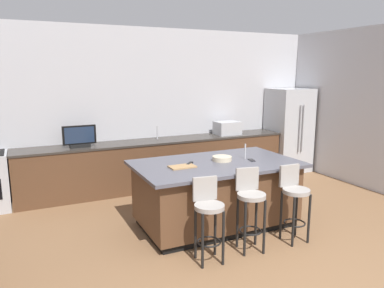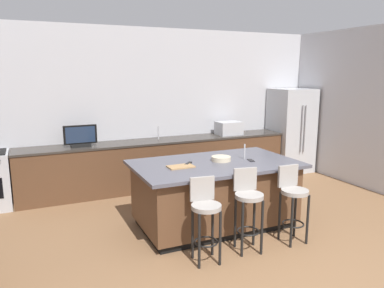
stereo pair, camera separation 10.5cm
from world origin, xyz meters
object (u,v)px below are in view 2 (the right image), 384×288
at_px(tv_remote, 188,164).
at_px(refrigerator, 291,130).
at_px(bar_stool_left, 205,213).
at_px(bar_stool_right, 293,197).
at_px(tv_monitor, 80,137).
at_px(kitchen_island, 215,193).
at_px(microwave, 229,128).
at_px(bar_stool_center, 248,202).
at_px(cell_phone, 251,160).
at_px(fruit_bowl, 221,159).
at_px(cutting_board, 181,167).

bearing_deg(tv_remote, refrigerator, 75.57).
height_order(bar_stool_left, bar_stool_right, bar_stool_right).
relative_size(tv_monitor, bar_stool_right, 0.56).
distance_m(kitchen_island, bar_stool_left, 1.04).
distance_m(microwave, bar_stool_right, 2.98).
height_order(microwave, bar_stool_center, microwave).
xyz_separation_m(kitchen_island, tv_remote, (-0.38, 0.05, 0.46)).
xyz_separation_m(bar_stool_right, cell_phone, (-0.15, 0.75, 0.33)).
relative_size(kitchen_island, bar_stool_right, 2.32).
distance_m(kitchen_island, microwave, 2.48).
bearing_deg(microwave, bar_stool_center, -115.49).
distance_m(tv_monitor, fruit_bowl, 2.52).
bearing_deg(cell_phone, cutting_board, -170.20).
height_order(tv_monitor, tv_remote, tv_monitor).
distance_m(microwave, tv_remote, 2.61).
bearing_deg(tv_monitor, bar_stool_right, -52.03).
bearing_deg(bar_stool_center, tv_remote, 124.90).
bearing_deg(cutting_board, refrigerator, 30.23).
xyz_separation_m(microwave, cutting_board, (-1.89, -2.04, -0.11)).
relative_size(bar_stool_right, cutting_board, 2.85).
xyz_separation_m(refrigerator, fruit_bowl, (-2.74, -1.89, 0.05)).
relative_size(refrigerator, bar_stool_right, 1.84).
xyz_separation_m(fruit_bowl, tv_remote, (-0.50, 0.01, -0.02)).
relative_size(kitchen_island, fruit_bowl, 8.32).
distance_m(tv_monitor, cutting_board, 2.23).
height_order(bar_stool_right, cutting_board, bar_stool_right).
height_order(refrigerator, bar_stool_left, refrigerator).
relative_size(fruit_bowl, cutting_board, 0.79).
bearing_deg(refrigerator, cutting_board, -149.77).
bearing_deg(bar_stool_center, bar_stool_right, 9.11).
xyz_separation_m(tv_monitor, bar_stool_right, (2.19, -2.81, -0.48)).
height_order(microwave, bar_stool_right, microwave).
bearing_deg(cell_phone, fruit_bowl, 171.41).
distance_m(refrigerator, tv_remote, 3.75).
bearing_deg(refrigerator, tv_remote, -149.95).
distance_m(microwave, bar_stool_center, 3.17).
distance_m(microwave, fruit_bowl, 2.31).
height_order(microwave, tv_remote, microwave).
xyz_separation_m(tv_monitor, tv_remote, (1.15, -1.89, -0.15)).
distance_m(tv_monitor, bar_stool_center, 3.21).
bearing_deg(microwave, cutting_board, -132.80).
bearing_deg(bar_stool_left, microwave, 63.01).
bearing_deg(bar_stool_left, bar_stool_center, 9.50).
bearing_deg(cell_phone, microwave, 81.41).
relative_size(microwave, fruit_bowl, 1.77).
distance_m(bar_stool_left, bar_stool_right, 1.23).
distance_m(fruit_bowl, cutting_board, 0.66).
distance_m(refrigerator, bar_stool_left, 4.44).
height_order(tv_monitor, bar_stool_left, tv_monitor).
xyz_separation_m(bar_stool_center, tv_remote, (-0.39, 0.89, 0.32)).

